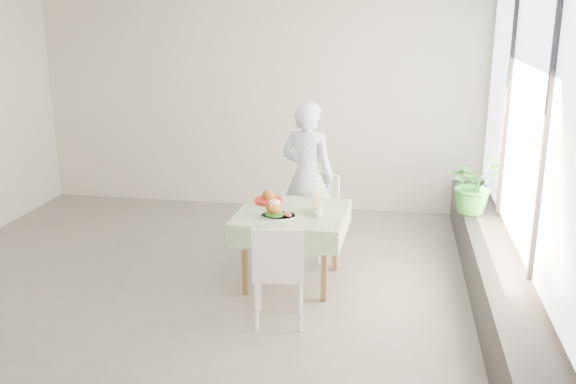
% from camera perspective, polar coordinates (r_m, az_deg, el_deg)
% --- Properties ---
extents(floor, '(6.00, 6.00, 0.00)m').
position_cam_1_polar(floor, '(6.73, -7.05, -7.30)').
color(floor, '#605E5B').
rests_on(floor, ground).
extents(wall_back, '(6.00, 0.02, 2.80)m').
position_cam_1_polar(wall_back, '(8.70, -2.66, 7.74)').
color(wall_back, beige).
rests_on(wall_back, ground).
extents(wall_front, '(6.00, 0.02, 2.80)m').
position_cam_1_polar(wall_front, '(4.07, -17.76, -2.70)').
color(wall_front, beige).
rests_on(wall_front, ground).
extents(wall_right, '(0.02, 5.00, 2.80)m').
position_cam_1_polar(wall_right, '(6.15, 20.38, 3.26)').
color(wall_right, beige).
rests_on(wall_right, ground).
extents(window_pane, '(0.01, 4.80, 2.18)m').
position_cam_1_polar(window_pane, '(6.10, 20.32, 5.57)').
color(window_pane, '#D1E0F9').
rests_on(window_pane, ground).
extents(window_ledge, '(0.40, 4.80, 0.50)m').
position_cam_1_polar(window_ledge, '(6.45, 17.63, -6.64)').
color(window_ledge, black).
rests_on(window_ledge, ground).
extents(cafe_table, '(1.08, 1.08, 0.74)m').
position_cam_1_polar(cafe_table, '(6.36, 0.37, -4.14)').
color(cafe_table, brown).
rests_on(cafe_table, ground).
extents(chair_far, '(0.56, 0.56, 0.91)m').
position_cam_1_polar(chair_far, '(7.10, 2.26, -3.50)').
color(chair_far, white).
rests_on(chair_far, ground).
extents(chair_near, '(0.49, 0.49, 0.92)m').
position_cam_1_polar(chair_near, '(5.63, -0.80, -8.84)').
color(chair_near, white).
rests_on(chair_near, ground).
extents(diner, '(0.72, 0.57, 1.71)m').
position_cam_1_polar(diner, '(7.07, 1.75, 1.30)').
color(diner, '#98CCF4').
rests_on(diner, ground).
extents(main_dish, '(0.34, 0.34, 0.17)m').
position_cam_1_polar(main_dish, '(6.08, -1.05, -1.71)').
color(main_dish, white).
rests_on(main_dish, cafe_table).
extents(juice_cup_orange, '(0.10, 0.10, 0.28)m').
position_cam_1_polar(juice_cup_orange, '(6.23, 2.60, -1.23)').
color(juice_cup_orange, white).
rests_on(juice_cup_orange, cafe_table).
extents(juice_cup_lemonade, '(0.10, 0.10, 0.29)m').
position_cam_1_polar(juice_cup_lemonade, '(6.10, 2.66, -1.58)').
color(juice_cup_lemonade, white).
rests_on(juice_cup_lemonade, cafe_table).
extents(second_dish, '(0.28, 0.28, 0.13)m').
position_cam_1_polar(second_dish, '(6.53, -1.74, -0.64)').
color(second_dish, red).
rests_on(second_dish, cafe_table).
extents(potted_plant, '(0.79, 0.78, 0.66)m').
position_cam_1_polar(potted_plant, '(7.21, 16.17, 0.74)').
color(potted_plant, '#257028').
rests_on(potted_plant, window_ledge).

